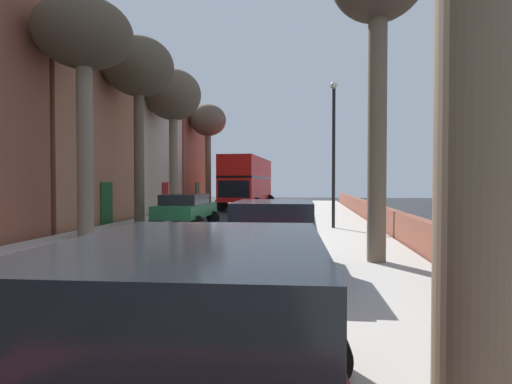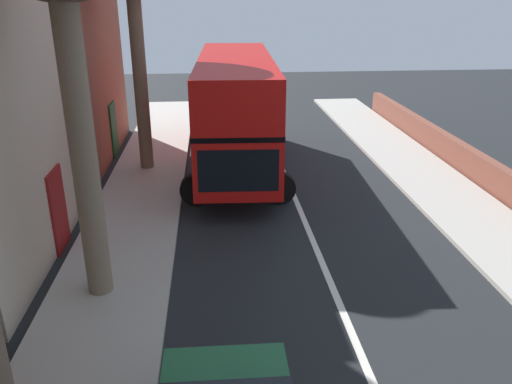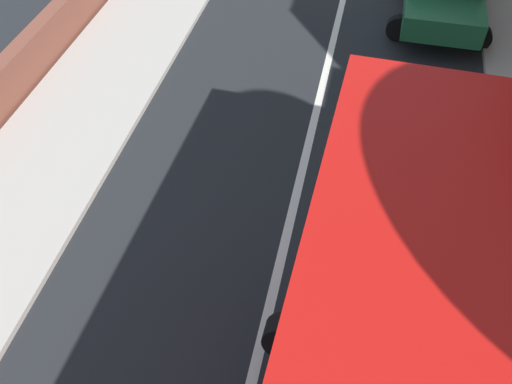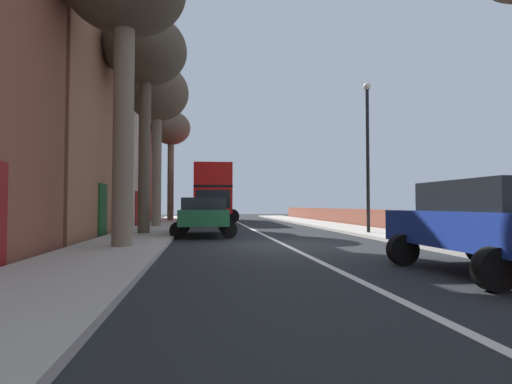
{
  "view_description": "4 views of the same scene",
  "coord_description": "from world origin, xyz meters",
  "views": [
    {
      "loc": [
        3.25,
        -14.26,
        2.08
      ],
      "look_at": [
        -0.18,
        11.67,
        1.47
      ],
      "focal_mm": 28.18,
      "sensor_mm": 36.0,
      "label": 1
    },
    {
      "loc": [
        -2.55,
        0.01,
        6.12
      ],
      "look_at": [
        -1.41,
        12.99,
        0.97
      ],
      "focal_mm": 35.49,
      "sensor_mm": 36.0,
      "label": 2
    },
    {
      "loc": [
        -0.78,
        18.1,
        7.4
      ],
      "look_at": [
        0.3,
        13.32,
        2.13
      ],
      "focal_mm": 38.3,
      "sensor_mm": 36.0,
      "label": 3
    },
    {
      "loc": [
        -2.56,
        -11.69,
        1.24
      ],
      "look_at": [
        1.08,
        14.21,
        2.16
      ],
      "focal_mm": 26.68,
      "sensor_mm": 36.0,
      "label": 4
    }
  ],
  "objects": [
    {
      "name": "double_decker_bus",
      "position": [
        -1.7,
        17.9,
        2.35
      ],
      "size": [
        3.83,
        10.16,
        4.06
      ],
      "color": "red",
      "rests_on": "ground"
    }
  ]
}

